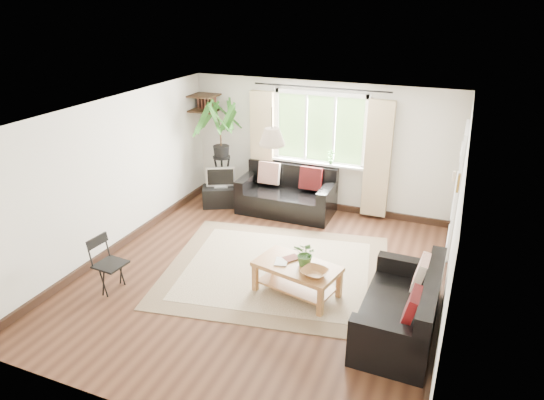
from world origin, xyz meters
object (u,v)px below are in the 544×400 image
at_px(palm_stand, 221,153).
at_px(folding_chair, 111,265).
at_px(tv_stand, 221,196).
at_px(sofa_right, 399,304).
at_px(coffee_table, 297,279).
at_px(sofa_back, 286,192).

bearing_deg(palm_stand, folding_chair, -89.03).
distance_m(tv_stand, folding_chair, 3.20).
bearing_deg(sofa_right, palm_stand, -125.56).
height_order(coffee_table, tv_stand, coffee_table).
distance_m(sofa_right, coffee_table, 1.44).
xyz_separation_m(sofa_back, coffee_table, (1.09, -2.50, -0.18)).
bearing_deg(sofa_back, tv_stand, -173.44).
bearing_deg(folding_chair, coffee_table, -65.46).
bearing_deg(sofa_back, folding_chair, -111.79).
bearing_deg(sofa_back, sofa_right, -49.10).
height_order(sofa_right, folding_chair, same).
distance_m(palm_stand, folding_chair, 3.46).
xyz_separation_m(tv_stand, palm_stand, (-0.07, 0.21, 0.81)).
distance_m(coffee_table, folding_chair, 2.54).
relative_size(tv_stand, folding_chair, 0.90).
distance_m(sofa_back, sofa_right, 3.75).
distance_m(sofa_right, folding_chair, 3.82).
relative_size(sofa_right, tv_stand, 2.36).
relative_size(sofa_right, palm_stand, 0.83).
xyz_separation_m(coffee_table, tv_stand, (-2.37, 2.33, -0.04)).
bearing_deg(coffee_table, palm_stand, 133.86).
height_order(sofa_back, tv_stand, sofa_back).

